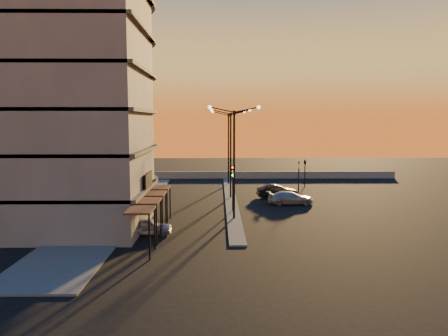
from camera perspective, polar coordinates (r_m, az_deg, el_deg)
ground at (r=36.88m, az=1.30°, el=-6.74°), size 120.00×120.00×0.00m
sidewalk_west at (r=41.78m, az=-13.51°, el=-5.28°), size 5.00×40.00×0.12m
median at (r=46.66m, az=0.87°, el=-3.90°), size 1.20×36.00×0.12m
parapet at (r=62.49m, az=2.29°, el=-0.91°), size 44.00×0.50×1.00m
building at (r=38.30m, az=-20.52°, el=11.29°), size 14.35×17.08×25.00m
streetlamp_near at (r=36.04m, az=1.33°, el=1.96°), size 4.32×0.32×9.51m
streetlamp_mid at (r=46.01m, az=0.88°, el=2.89°), size 4.32×0.32×9.51m
streetlamp_far at (r=56.00m, az=0.59°, el=3.49°), size 4.32×0.32×9.51m
traffic_light_main at (r=39.18m, az=1.17°, el=-1.67°), size 0.28×0.44×4.25m
signal_east_a at (r=51.17m, az=9.74°, el=-0.98°), size 0.13×0.16×3.60m
signal_east_b at (r=55.23m, az=10.54°, el=0.76°), size 0.42×1.99×3.60m
car_hatchback at (r=32.49m, az=-10.02°, el=-7.51°), size 3.66×1.63×1.22m
car_sedan at (r=47.13m, az=6.96°, el=-3.05°), size 4.39×1.80×1.42m
car_wagon at (r=43.74m, az=8.67°, el=-3.88°), size 4.56×2.08×1.29m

